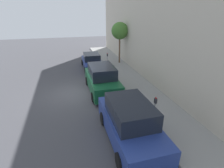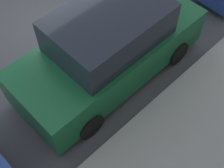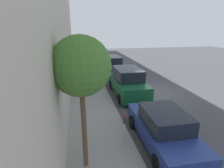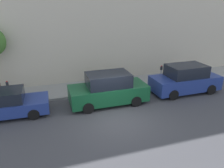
% 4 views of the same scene
% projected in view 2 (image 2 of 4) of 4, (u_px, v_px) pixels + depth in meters
% --- Properties ---
extents(ground_plane, '(60.00, 60.00, 0.00)m').
position_uv_depth(ground_plane, '(62.00, 28.00, 8.92)').
color(ground_plane, '#424247').
extents(sidewalk, '(2.73, 32.00, 0.15)m').
position_uv_depth(sidewalk, '(201.00, 138.00, 6.85)').
color(sidewalk, gray).
rests_on(sidewalk, ground_plane).
extents(parked_suv_second, '(2.08, 4.80, 1.98)m').
position_uv_depth(parked_suv_second, '(109.00, 48.00, 7.24)').
color(parked_suv_second, '#14512D').
rests_on(parked_suv_second, ground_plane).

